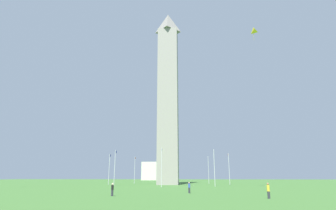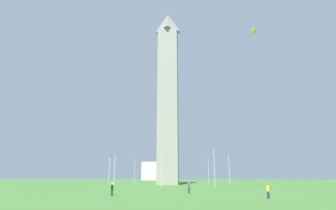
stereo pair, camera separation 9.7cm
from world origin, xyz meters
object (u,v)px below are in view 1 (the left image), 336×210
object	(u,v)px
flagpole_ne	(135,169)
person_black_shirt	(112,190)
person_blue_shirt	(189,188)
obelisk_monument	(168,93)
flagpole_e	(109,168)
flagpole_w	(229,167)
person_yellow_shirt	(268,191)
flagpole_s	(162,165)
kite_yellow_delta	(253,32)
flagpole_nw	(208,169)
distant_building	(155,171)
flagpole_n	(172,169)
flagpole_sw	(214,166)
flagpole_se	(115,166)

from	to	relation	value
flagpole_ne	person_black_shirt	bearing A→B (deg)	-171.00
person_black_shirt	person_blue_shirt	xyz separation A→B (m)	(6.87, -9.88, 0.01)
obelisk_monument	flagpole_e	xyz separation A→B (m)	(0.05, 17.98, -23.33)
flagpole_w	person_yellow_shirt	world-z (taller)	flagpole_w
flagpole_s	person_blue_shirt	distance (m)	23.73
flagpole_s	kite_yellow_delta	xyz separation A→B (m)	(-10.52, -21.08, 27.95)
flagpole_nw	distant_building	distance (m)	81.60
flagpole_ne	flagpole_w	distance (m)	33.23
flagpole_w	kite_yellow_delta	world-z (taller)	kite_yellow_delta
person_black_shirt	person_yellow_shirt	xyz separation A→B (m)	(-2.47, -19.08, 0.07)
flagpole_nw	flagpole_n	bearing A→B (deg)	67.50
obelisk_monument	flagpole_s	world-z (taller)	obelisk_monument
flagpole_n	flagpole_sw	bearing A→B (deg)	-157.50
person_blue_shirt	kite_yellow_delta	xyz separation A→B (m)	(11.88, -14.42, 32.08)
obelisk_monument	flagpole_nw	xyz separation A→B (m)	(12.77, -12.72, -23.33)
flagpole_n	distant_building	xyz separation A→B (m)	(71.28, 15.54, 0.34)
flagpole_se	flagpole_w	distance (m)	33.23
obelisk_monument	flagpole_se	distance (m)	29.44
flagpole_s	person_yellow_shirt	world-z (taller)	flagpole_s
obelisk_monument	kite_yellow_delta	bearing A→B (deg)	-143.47
person_yellow_shirt	kite_yellow_delta	xyz separation A→B (m)	(21.22, -5.22, 32.02)
flagpole_sw	person_yellow_shirt	xyz separation A→B (m)	(-37.01, -3.15, -4.07)
obelisk_monument	flagpole_se	bearing A→B (deg)	134.88
flagpole_sw	distant_building	distance (m)	105.83
flagpole_ne	person_black_shirt	world-z (taller)	flagpole_ne
person_blue_shirt	flagpole_s	bearing A→B (deg)	-10.72
flagpole_sw	flagpole_w	size ratio (longest dim) A/B	1.00
person_yellow_shirt	flagpole_sw	bearing A→B (deg)	-12.01
flagpole_e	flagpole_ne	bearing A→B (deg)	-22.50
person_black_shirt	kite_yellow_delta	xyz separation A→B (m)	(18.74, -24.30, 32.09)
flagpole_se	kite_yellow_delta	size ratio (longest dim) A/B	3.03
flagpole_s	person_blue_shirt	xyz separation A→B (m)	(-22.40, -6.66, -4.13)
flagpole_ne	distant_building	xyz separation A→B (m)	(76.55, 2.82, 0.34)
flagpole_n	flagpole_e	world-z (taller)	same
obelisk_monument	distant_building	bearing A→B (deg)	9.87
flagpole_ne	flagpole_e	xyz separation A→B (m)	(-12.72, 5.27, 0.00)
flagpole_n	flagpole_s	bearing A→B (deg)	180.00
flagpole_nw	distant_building	xyz separation A→B (m)	(76.55, 28.25, 0.34)
flagpole_e	flagpole_se	distance (m)	13.76
flagpole_s	person_blue_shirt	world-z (taller)	flagpole_s
flagpole_ne	flagpole_sw	xyz separation A→B (m)	(-25.43, -25.43, 0.00)
flagpole_n	flagpole_nw	world-z (taller)	same
flagpole_w	distant_building	xyz separation A→B (m)	(89.27, 33.52, 0.34)
flagpole_se	person_blue_shirt	distance (m)	34.03
flagpole_w	flagpole_sw	bearing A→B (deg)	157.50
flagpole_s	flagpole_sw	xyz separation A→B (m)	(5.27, -12.72, 0.00)
obelisk_monument	flagpole_s	xyz separation A→B (m)	(-17.93, 0.00, -23.33)
flagpole_e	person_yellow_shirt	size ratio (longest dim) A/B	5.19
flagpole_ne	flagpole_w	world-z (taller)	same
flagpole_w	person_yellow_shirt	size ratio (longest dim) A/B	5.19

